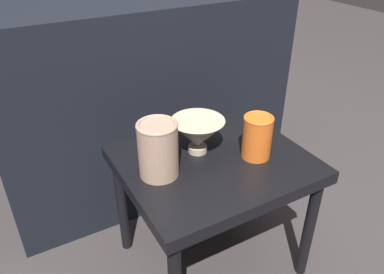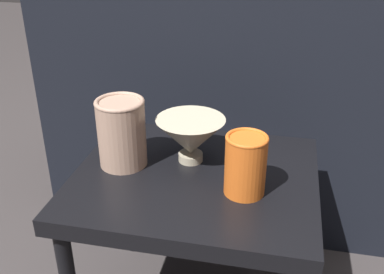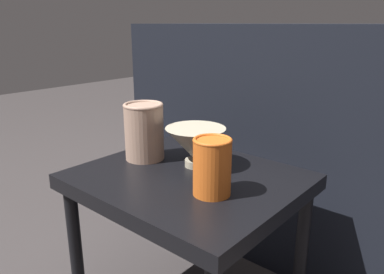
# 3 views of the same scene
# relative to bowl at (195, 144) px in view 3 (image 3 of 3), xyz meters

# --- Properties ---
(table) EXTENTS (0.56, 0.48, 0.44)m
(table) POSITION_rel_bowl_xyz_m (0.02, -0.06, -0.12)
(table) COLOR black
(table) RESTS_ON ground_plane
(couch_backdrop) EXTENTS (1.17, 0.50, 0.82)m
(couch_backdrop) POSITION_rel_bowl_xyz_m (0.02, 0.52, -0.09)
(couch_backdrop) COLOR black
(couch_backdrop) RESTS_ON ground_plane
(bowl) EXTENTS (0.17, 0.17, 0.11)m
(bowl) POSITION_rel_bowl_xyz_m (0.00, 0.00, 0.00)
(bowl) COLOR #B2A88E
(bowl) RESTS_ON table
(vase_textured_left) EXTENTS (0.12, 0.12, 0.17)m
(vase_textured_left) POSITION_rel_bowl_xyz_m (-0.15, -0.05, 0.02)
(vase_textured_left) COLOR tan
(vase_textured_left) RESTS_ON table
(vase_colorful_right) EXTENTS (0.09, 0.09, 0.14)m
(vase_colorful_right) POSITION_rel_bowl_xyz_m (0.14, -0.11, 0.01)
(vase_colorful_right) COLOR orange
(vase_colorful_right) RESTS_ON table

